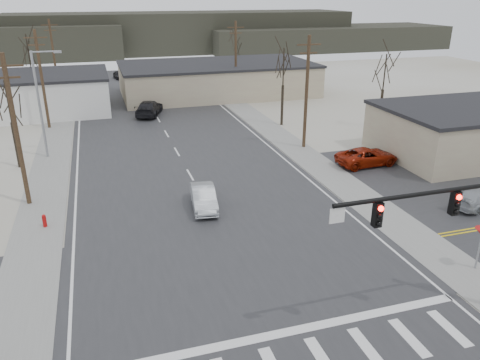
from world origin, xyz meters
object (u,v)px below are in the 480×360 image
at_px(fire_hydrant, 44,221).
at_px(sedan_crossing, 204,198).
at_px(traffic_signal_mast, 473,220).
at_px(car_parked_red, 367,157).
at_px(car_parked_silver, 479,198).
at_px(car_far_a, 149,108).
at_px(car_far_b, 119,75).

bearing_deg(fire_hydrant, sedan_crossing, -0.80).
distance_m(traffic_signal_mast, car_parked_red, 19.72).
distance_m(sedan_crossing, car_parked_silver, 18.31).
xyz_separation_m(sedan_crossing, car_far_a, (-0.40, 26.43, 0.14)).
bearing_deg(car_far_a, sedan_crossing, 108.97).
xyz_separation_m(car_far_a, car_parked_silver, (17.95, -31.66, -0.23)).
bearing_deg(car_parked_silver, car_far_b, 4.22).
bearing_deg(car_parked_red, traffic_signal_mast, 157.24).
distance_m(car_parked_red, car_parked_silver, 9.76).
relative_size(fire_hydrant, sedan_crossing, 0.20).
bearing_deg(car_parked_red, sedan_crossing, 102.64).
height_order(car_parked_red, car_parked_silver, car_parked_red).
bearing_deg(traffic_signal_mast, sedan_crossing, 120.25).
bearing_deg(traffic_signal_mast, car_far_b, 98.83).
bearing_deg(car_parked_silver, car_parked_red, 2.12).
bearing_deg(car_parked_silver, traffic_signal_mast, 118.82).
xyz_separation_m(traffic_signal_mast, sedan_crossing, (-8.20, 14.06, -3.92)).
relative_size(car_far_b, car_parked_red, 0.70).
height_order(car_far_b, car_parked_silver, car_parked_silver).
relative_size(traffic_signal_mast, car_parked_red, 1.72).
relative_size(traffic_signal_mast, car_far_a, 1.52).
height_order(car_far_a, car_far_b, car_far_a).
xyz_separation_m(sedan_crossing, car_parked_silver, (17.55, -5.24, -0.09)).
bearing_deg(car_far_a, car_far_b, -68.01).
height_order(fire_hydrant, sedan_crossing, sedan_crossing).
xyz_separation_m(car_far_b, car_parked_red, (16.94, -48.75, 0.09)).
bearing_deg(car_parked_red, car_far_b, 16.21).
bearing_deg(fire_hydrant, car_parked_red, 9.17).
height_order(car_far_a, car_parked_silver, car_far_a).
height_order(fire_hydrant, car_far_a, car_far_a).
relative_size(fire_hydrant, car_parked_silver, 0.20).
height_order(sedan_crossing, car_far_a, car_far_a).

